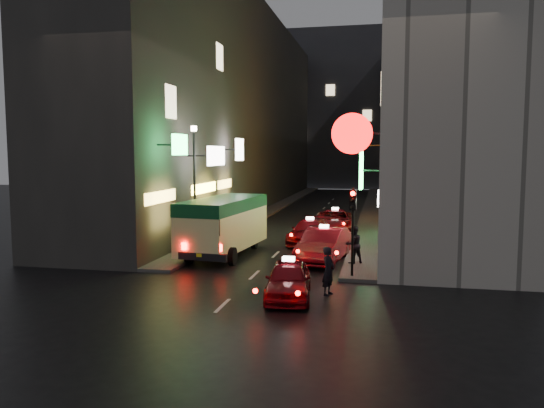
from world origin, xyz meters
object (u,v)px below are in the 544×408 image
Objects in this scene: minibus at (224,220)px; lamp_post at (195,179)px; taxi_near at (288,277)px; traffic_light at (353,213)px; pedestrian_crossing at (328,268)px.

minibus is 2.74m from lamp_post.
taxi_near is at bearing -57.25° from minibus.
minibus is 1.09× the size of lamp_post.
traffic_light is (2.02, 3.10, 1.93)m from taxi_near.
traffic_light is at bearing 3.31° from pedestrian_crossing.
traffic_light reaches higher than minibus.
minibus is 1.37× the size of taxi_near.
taxi_near is 10.26m from lamp_post.
taxi_near is 0.79× the size of lamp_post.
pedestrian_crossing is at bearing -42.77° from lamp_post.
minibus is at bearing 122.75° from taxi_near.
taxi_near is at bearing 137.15° from pedestrian_crossing.
minibus is 7.49m from traffic_light.
minibus is at bearing -23.87° from lamp_post.
lamp_post reaches higher than taxi_near.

